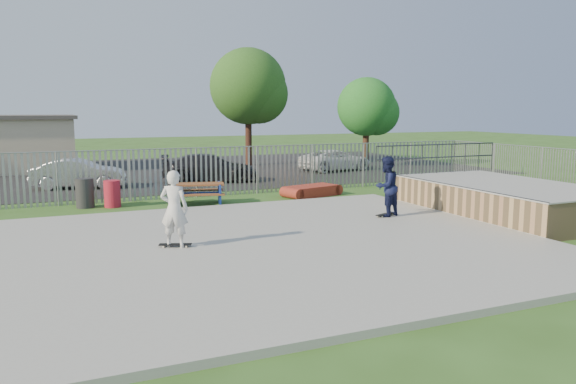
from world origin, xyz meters
name	(u,v)px	position (x,y,z in m)	size (l,w,h in m)	color
ground	(248,250)	(0.00, 0.00, 0.00)	(120.00, 120.00, 0.00)	#31541C
concrete_slab	(248,247)	(0.00, 0.00, 0.07)	(15.00, 12.00, 0.15)	#9B9B96
quarter_pipe	(505,199)	(9.50, 1.04, 0.56)	(5.50, 7.05, 2.19)	tan
fence	(230,186)	(1.00, 4.59, 1.00)	(26.04, 16.02, 2.00)	gray
picnic_table	(198,194)	(0.59, 7.19, 0.41)	(2.24, 1.99, 0.81)	brown
funbox	(312,191)	(5.42, 7.45, 0.21)	(2.34, 1.59, 0.43)	maroon
trash_bin_red	(112,194)	(-2.40, 7.95, 0.49)	(0.59, 0.59, 0.98)	#AF1B2E
trash_bin_grey	(85,193)	(-3.32, 8.22, 0.53)	(0.64, 0.64, 1.07)	#29292C
parking_lot	(135,173)	(0.00, 19.00, 0.01)	(40.00, 18.00, 0.02)	black
car_silver	(79,174)	(-3.22, 13.54, 0.68)	(1.40, 4.02, 1.33)	silver
car_dark	(210,168)	(2.81, 13.47, 0.70)	(1.90, 4.67, 1.36)	black
car_white	(335,160)	(10.84, 15.49, 0.62)	(2.00, 4.35, 1.21)	white
tree_mid	(248,87)	(7.32, 20.52, 4.94)	(4.76, 4.76, 7.34)	#402319
tree_right	(366,107)	(13.52, 16.57, 3.67)	(3.54, 3.54, 5.47)	#462B1C
skateboard_a	(385,215)	(5.31, 1.82, 0.19)	(0.82, 0.47, 0.08)	black
skateboard_b	(175,245)	(-1.73, 0.45, 0.19)	(0.82, 0.48, 0.08)	black
skater_navy	(386,186)	(5.31, 1.82, 1.11)	(0.93, 0.73, 1.91)	#13183C
skater_white	(174,209)	(-1.73, 0.45, 1.11)	(0.70, 0.46, 1.91)	silver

